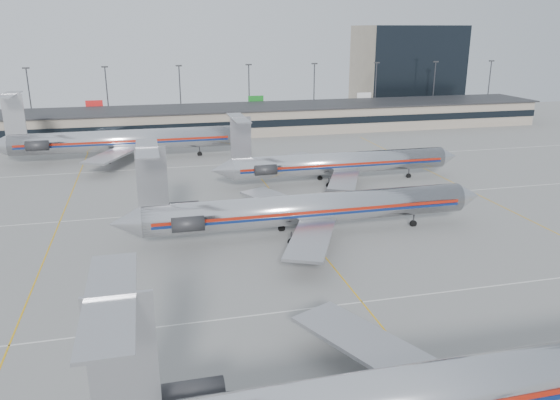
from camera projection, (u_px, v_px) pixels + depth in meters
name	position (u px, v px, depth m)	size (l,w,h in m)	color
ground	(412.00, 364.00, 40.96)	(260.00, 260.00, 0.00)	gray
apron_markings	(362.00, 302.00, 50.21)	(160.00, 0.15, 0.02)	silver
terminal	(224.00, 120.00, 130.73)	(162.00, 17.00, 6.25)	gray
light_mast_row	(215.00, 91.00, 142.09)	(163.60, 0.40, 15.28)	#38383D
distant_building	(406.00, 67.00, 169.93)	(30.00, 20.00, 25.00)	tan
jet_foreground	(436.00, 392.00, 32.26)	(46.68, 27.49, 12.22)	silver
jet_second_row	(302.00, 209.00, 65.12)	(46.04, 27.11, 12.05)	silver
jet_third_row	(336.00, 163.00, 88.15)	(41.93, 25.79, 11.47)	silver
jet_back_row	(119.00, 140.00, 103.47)	(48.28, 29.70, 13.20)	silver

